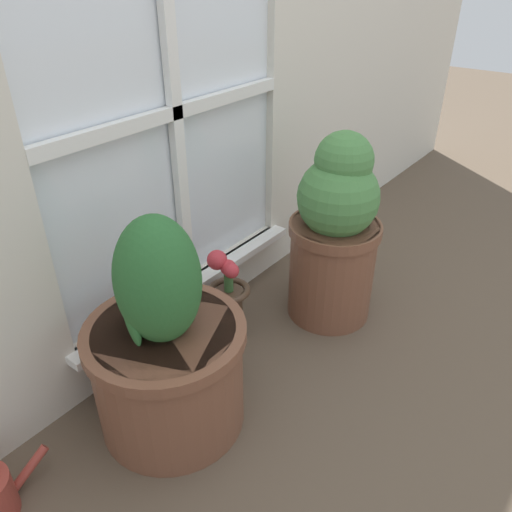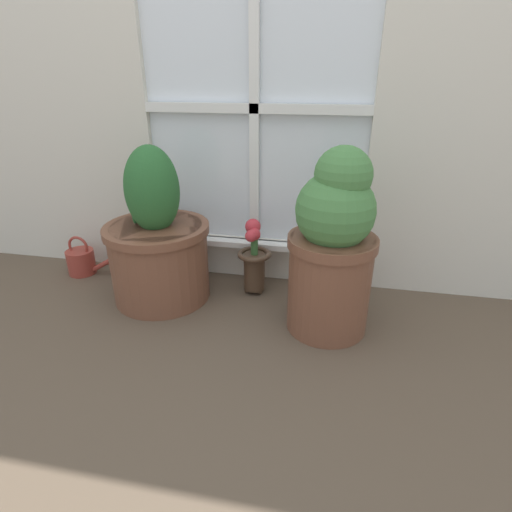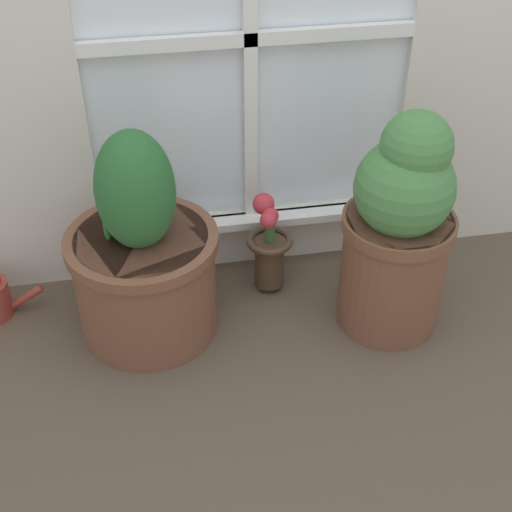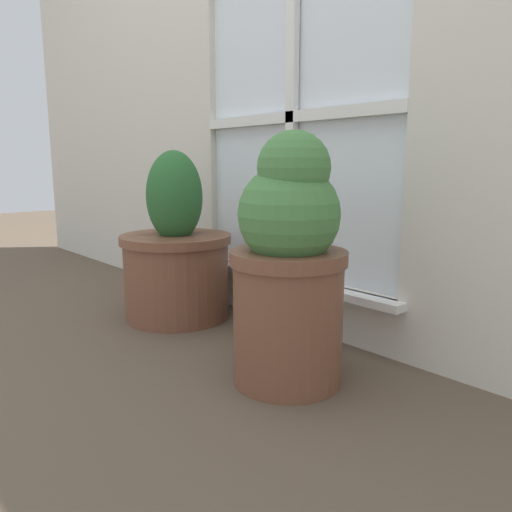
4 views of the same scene
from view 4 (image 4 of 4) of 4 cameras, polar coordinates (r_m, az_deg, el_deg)
ground_plane at (r=1.48m, az=-10.79°, el=-11.74°), size 10.00×10.00×0.00m
potted_plant_left at (r=1.82m, az=-9.11°, el=-0.05°), size 0.40×0.40×0.60m
potted_plant_right at (r=1.25m, az=3.77°, el=-1.12°), size 0.30×0.30×0.64m
flower_vase at (r=1.63m, az=0.98°, el=-3.98°), size 0.14×0.14×0.31m
watering_can at (r=2.29m, az=-12.32°, el=-2.29°), size 0.21×0.12×0.18m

